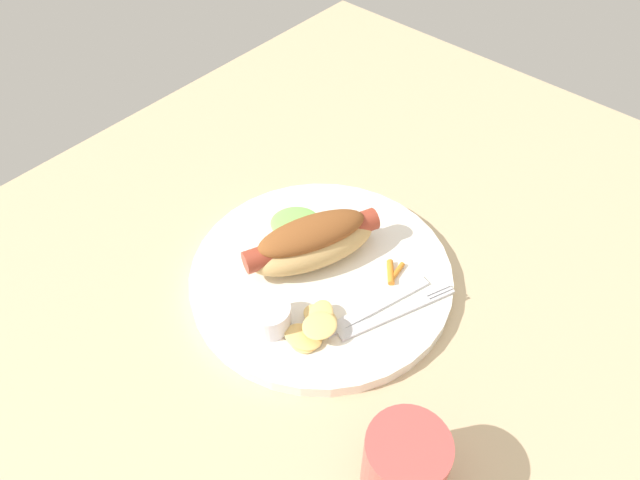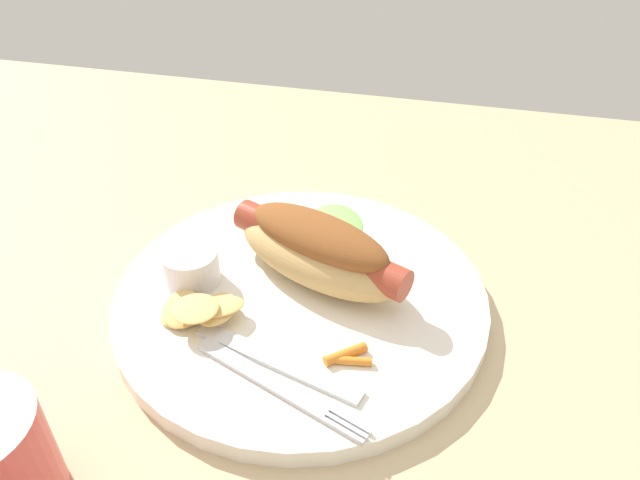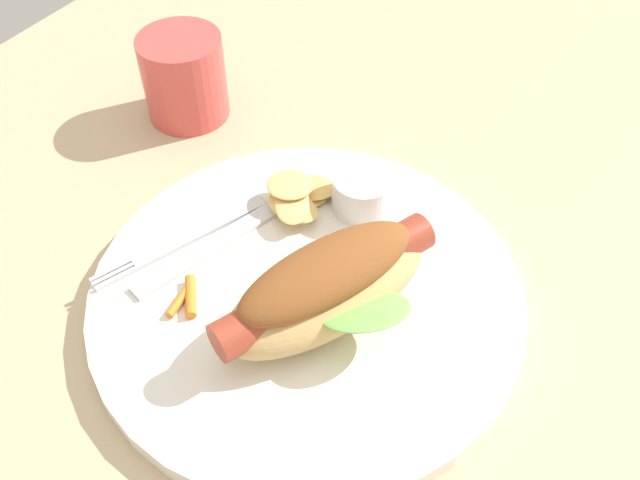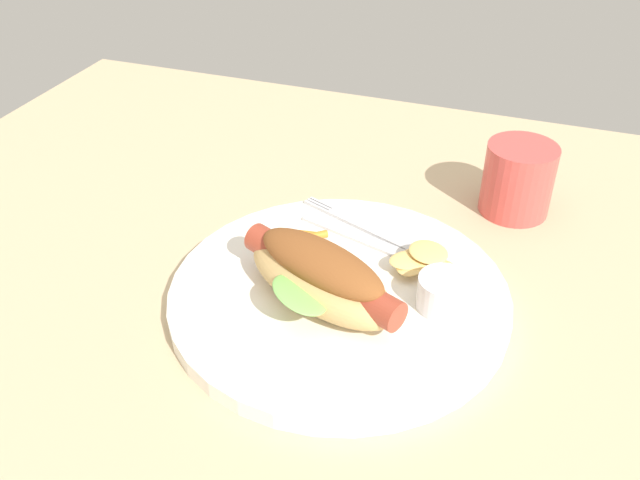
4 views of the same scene
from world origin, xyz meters
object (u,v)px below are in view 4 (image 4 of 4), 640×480
Objects in this scene: knife at (362,239)px; plate at (339,296)px; sauce_ramekin at (443,295)px; chips_pile at (427,264)px; fork at (363,226)px; drinking_cup at (518,179)px; hot_dog at (321,276)px; carrot_garnish at (309,236)px.

plate is at bearing 108.24° from knife.
knife is (9.59, -7.63, -1.33)cm from sauce_ramekin.
sauce_ramekin is at bearing 116.99° from chips_pile.
fork is (10.11, -9.77, -1.31)cm from sauce_ramekin.
drinking_cup is (-3.83, -20.99, 0.81)cm from sauce_ramekin.
knife is 1.76× the size of drinking_cup.
sauce_ramekin reaches higher than knife.
sauce_ramekin is 14.12cm from fork.
hot_dog is 10.15cm from carrot_garnish.
sauce_ramekin reaches higher than plate.
carrot_garnish is at bearing -6.73° from chips_pile.
plate is 2.24× the size of knife.
carrot_garnish is (4.49, 3.68, 0.16)cm from fork.
sauce_ramekin is 0.34× the size of knife.
chips_pile is at bearing -63.01° from sauce_ramekin.
knife is at bearing -38.50° from sauce_ramekin.
hot_dog is 10.96cm from chips_pile.
chips_pile is at bearing 173.27° from carrot_garnish.
drinking_cup reaches higher than sauce_ramekin.
fork is 1.01× the size of knife.
carrot_garnish reaches higher than plate.
hot_dog is 1.22× the size of fork.
hot_dog is at bearing 102.43° from knife.
fork is at bearing -44.02° from sauce_ramekin.
fork is at bearing -60.24° from knife.
plate is 8.11cm from knife.
plate is 2.21× the size of fork.
drinking_cup is (-6.19, -16.34, 1.29)cm from chips_pile.
hot_dog reaches higher than plate.
chips_pile reaches higher than knife.
drinking_cup reaches higher than chips_pile.
knife is at bearing 125.20° from fork.
sauce_ramekin is 12.33cm from knife.
hot_dog is at bearing 67.25° from plate.
fork is at bearing -67.67° from hot_dog.
knife is 3.81× the size of carrot_garnish.
carrot_garnish reaches higher than knife.
fork is 9.32cm from chips_pile.
sauce_ramekin is 0.60× the size of drinking_cup.
plate is 10.26cm from fork.
fork is 5.81cm from carrot_garnish.
hot_dog is 4.69× the size of carrot_garnish.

